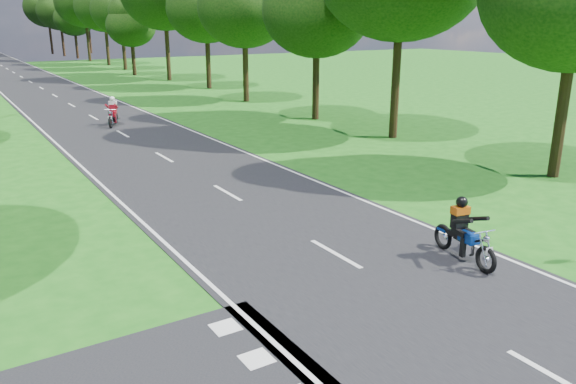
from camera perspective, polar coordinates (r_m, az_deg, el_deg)
ground at (r=12.46m, az=10.40°, el=-9.34°), size 160.00×160.00×0.00m
main_road at (r=58.90m, az=-24.70°, el=10.12°), size 7.00×140.00×0.02m
road_markings at (r=57.04m, az=-24.57°, el=9.98°), size 7.40×140.00×0.01m
rider_near_blue at (r=13.80m, az=17.56°, el=-3.68°), size 0.90×1.91×1.53m
rider_far_red at (r=32.18m, az=-17.40°, el=7.85°), size 1.37×1.95×1.56m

